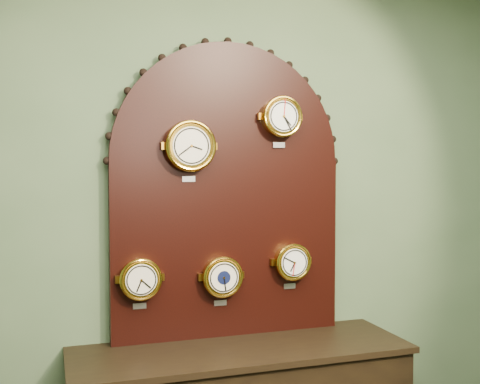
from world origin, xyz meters
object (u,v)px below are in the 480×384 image
object	(u,v)px
hygrometer	(140,279)
arabic_clock	(281,117)
roman_clock	(190,146)
display_board	(228,181)
tide_clock	(292,262)
barometer	(222,277)

from	to	relation	value
hygrometer	arabic_clock	bearing A→B (deg)	-0.02
roman_clock	arabic_clock	world-z (taller)	arabic_clock
display_board	tide_clock	world-z (taller)	display_board
display_board	hygrometer	bearing A→B (deg)	-171.85
arabic_clock	tide_clock	size ratio (longest dim) A/B	1.07
arabic_clock	tide_clock	xyz separation A→B (m)	(0.06, 0.00, -0.75)
arabic_clock	tide_clock	distance (m)	0.76
barometer	tide_clock	bearing A→B (deg)	0.08
roman_clock	arabic_clock	size ratio (longest dim) A/B	1.15
tide_clock	roman_clock	bearing A→B (deg)	-179.85
hygrometer	roman_clock	bearing A→B (deg)	-0.28
display_board	arabic_clock	world-z (taller)	display_board
barometer	tide_clock	world-z (taller)	tide_clock
arabic_clock	roman_clock	bearing A→B (deg)	-179.88
arabic_clock	display_board	bearing A→B (deg)	166.09
display_board	arabic_clock	bearing A→B (deg)	-13.91
roman_clock	display_board	bearing A→B (deg)	17.47
arabic_clock	barometer	size ratio (longest dim) A/B	1.02
hygrometer	tide_clock	distance (m)	0.79
display_board	roman_clock	world-z (taller)	display_board
display_board	tide_clock	bearing A→B (deg)	-11.24
hygrometer	display_board	bearing A→B (deg)	8.15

